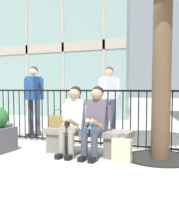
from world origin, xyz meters
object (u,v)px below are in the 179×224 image
at_px(seated_person_with_phone, 73,118).
at_px(shopping_bag, 122,150).
at_px(handbag_on_bench, 58,121).
at_px(bystander_at_railing, 109,95).
at_px(seated_person_companion, 95,119).
at_px(bystander_further_back, 34,95).
at_px(stone_bench, 87,139).

bearing_deg(seated_person_with_phone, shopping_bag, -9.16).
xyz_separation_m(handbag_on_bench, bystander_at_railing, (0.18, 2.22, 0.43)).
xyz_separation_m(seated_person_companion, bystander_further_back, (-2.24, 1.43, 0.35)).
bearing_deg(seated_person_with_phone, bystander_further_back, 141.86).
bearing_deg(bystander_at_railing, seated_person_companion, -75.25).
relative_size(seated_person_with_phone, shopping_bag, 2.58).
bearing_deg(seated_person_companion, bystander_at_railing, 104.75).
relative_size(stone_bench, bystander_further_back, 0.94).
distance_m(stone_bench, bystander_at_railing, 2.36).
relative_size(stone_bench, bystander_at_railing, 0.94).
distance_m(shopping_bag, bystander_further_back, 3.28).
bearing_deg(seated_person_companion, stone_bench, 148.66).
bearing_deg(seated_person_companion, shopping_bag, -16.31).
distance_m(bystander_at_railing, bystander_further_back, 1.86).
distance_m(seated_person_with_phone, bystander_further_back, 2.34).
bearing_deg(shopping_bag, stone_bench, 158.99).
xyz_separation_m(seated_person_companion, shopping_bag, (0.52, -0.15, -0.46)).
bearing_deg(bystander_at_railing, shopping_bag, -65.51).
bearing_deg(bystander_further_back, bystander_at_railing, 29.20).
bearing_deg(stone_bench, seated_person_with_phone, -148.66).
height_order(stone_bench, bystander_further_back, bystander_further_back).
height_order(seated_person_with_phone, handbag_on_bench, seated_person_with_phone).
xyz_separation_m(seated_person_with_phone, shopping_bag, (0.94, -0.15, -0.46)).
bearing_deg(bystander_further_back, handbag_on_bench, -42.08).
height_order(shopping_bag, bystander_further_back, bystander_further_back).
relative_size(stone_bench, seated_person_companion, 1.32).
xyz_separation_m(seated_person_companion, bystander_at_railing, (-0.62, 2.34, 0.35)).
height_order(seated_person_with_phone, bystander_at_railing, bystander_at_railing).
relative_size(seated_person_with_phone, seated_person_companion, 1.00).
height_order(seated_person_companion, handbag_on_bench, seated_person_companion).
height_order(seated_person_with_phone, seated_person_companion, same).
relative_size(seated_person_companion, handbag_on_bench, 3.52).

